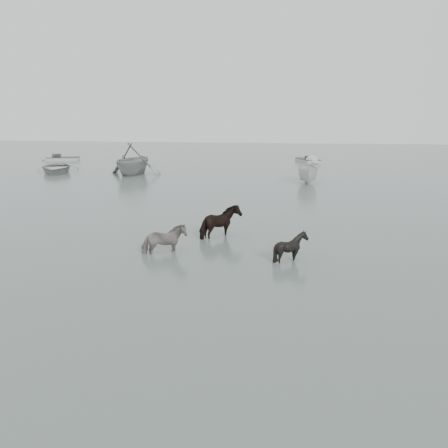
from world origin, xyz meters
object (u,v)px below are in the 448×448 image
(pony_pinto, at_px, (164,235))
(pony_black, at_px, (291,244))
(rowboat_lead, at_px, (56,167))
(pony_dark, at_px, (221,219))

(pony_pinto, bearing_deg, pony_black, -120.76)
(rowboat_lead, bearing_deg, pony_black, -69.49)
(pony_dark, relative_size, pony_black, 1.26)
(pony_black, distance_m, rowboat_lead, 30.38)
(pony_dark, bearing_deg, pony_pinto, 161.58)
(pony_dark, distance_m, rowboat_lead, 26.47)
(pony_dark, bearing_deg, rowboat_lead, 60.49)
(pony_black, xyz_separation_m, rowboat_lead, (-21.05, 21.91, -0.08))
(pony_pinto, relative_size, pony_dark, 1.05)
(pony_pinto, relative_size, rowboat_lead, 0.31)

